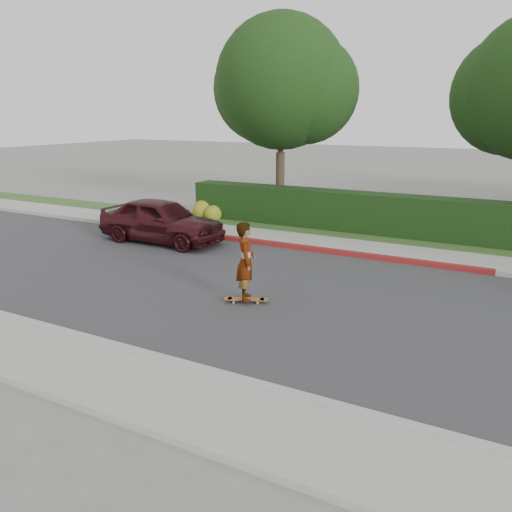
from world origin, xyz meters
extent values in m
plane|color=slate|center=(0.00, 0.00, 0.00)|extent=(120.00, 120.00, 0.00)
cube|color=#2D2D30|center=(0.00, 0.00, 0.01)|extent=(60.00, 8.00, 0.01)
cube|color=#9E9E99|center=(0.00, -4.10, 0.07)|extent=(60.00, 0.20, 0.15)
cube|color=gray|center=(0.00, -5.00, 0.06)|extent=(60.00, 1.60, 0.12)
cube|color=#9E9E99|center=(0.00, 4.10, 0.07)|extent=(60.00, 0.20, 0.15)
cube|color=maroon|center=(-5.00, 4.10, 0.08)|extent=(12.00, 0.21, 0.15)
cube|color=gray|center=(0.00, 5.00, 0.06)|extent=(60.00, 1.60, 0.12)
cube|color=#2D4C1E|center=(0.00, 6.60, 0.05)|extent=(60.00, 1.60, 0.10)
cube|color=black|center=(-3.00, 7.20, 0.75)|extent=(15.00, 1.00, 1.50)
sphere|color=#2D4C19|center=(-10.20, 6.80, 0.35)|extent=(0.90, 0.90, 0.90)
sphere|color=#2D4C19|center=(-9.60, 6.60, 0.30)|extent=(0.70, 0.70, 0.70)
cylinder|color=#33261C|center=(-7.50, 8.50, 1.35)|extent=(0.36, 0.36, 2.70)
cylinder|color=#33261C|center=(-7.50, 8.50, 3.38)|extent=(0.24, 0.24, 2.25)
sphere|color=black|center=(-7.50, 8.50, 5.40)|extent=(5.20, 5.20, 5.20)
sphere|color=black|center=(-8.30, 8.90, 5.20)|extent=(4.42, 4.42, 4.42)
sphere|color=black|center=(-6.60, 8.80, 5.10)|extent=(4.16, 4.16, 4.16)
cylinder|color=#AD8C2F|center=(-4.20, -1.03, 0.04)|extent=(0.06, 0.05, 0.06)
cylinder|color=#AD8C2F|center=(-4.26, -0.88, 0.04)|extent=(0.06, 0.05, 0.06)
cylinder|color=#AD8C2F|center=(-3.69, -0.80, 0.04)|extent=(0.06, 0.05, 0.06)
cylinder|color=#AD8C2F|center=(-3.76, -0.66, 0.04)|extent=(0.06, 0.05, 0.06)
cube|color=silver|center=(-4.23, -0.95, 0.08)|extent=(0.11, 0.17, 0.02)
cube|color=silver|center=(-3.73, -0.73, 0.08)|extent=(0.11, 0.17, 0.02)
cube|color=brown|center=(-3.98, -0.84, 0.10)|extent=(0.84, 0.52, 0.02)
cylinder|color=brown|center=(-4.36, -1.01, 0.10)|extent=(0.27, 0.27, 0.02)
cylinder|color=brown|center=(-3.60, -0.68, 0.10)|extent=(0.27, 0.27, 0.02)
imported|color=white|center=(-3.98, -0.84, 1.00)|extent=(0.70, 0.78, 1.80)
imported|color=#3D1317|center=(-9.27, 2.85, 0.75)|extent=(4.44, 1.83, 1.51)
camera|label=1|loc=(1.23, -10.26, 4.18)|focal=35.00mm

